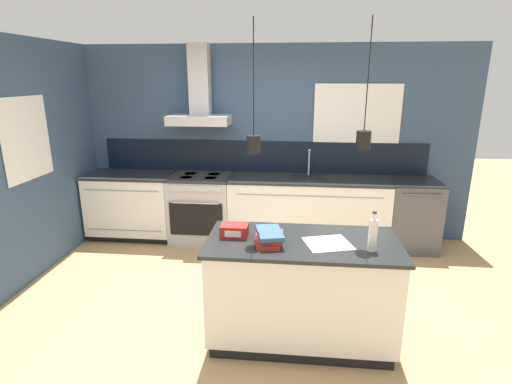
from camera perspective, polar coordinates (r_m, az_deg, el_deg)
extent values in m
plane|color=tan|center=(4.07, -1.78, -16.33)|extent=(16.00, 16.00, 0.00)
cube|color=#354C6B|center=(5.52, 0.89, 6.94)|extent=(5.60, 0.06, 2.60)
cube|color=black|center=(5.51, 0.85, 5.08)|extent=(4.42, 0.02, 0.43)
cube|color=white|center=(5.47, 14.19, 9.75)|extent=(1.12, 0.01, 0.96)
cube|color=black|center=(5.48, 14.18, 9.76)|extent=(1.04, 0.01, 0.88)
cube|color=#B5B5BA|center=(5.35, -8.07, 10.16)|extent=(0.80, 0.46, 0.12)
cube|color=#B5B5BA|center=(5.41, -8.05, 15.64)|extent=(0.26, 0.20, 0.90)
cylinder|color=black|center=(3.07, -0.35, 15.95)|extent=(0.01, 0.01, 0.85)
cylinder|color=black|center=(3.11, -0.34, 6.80)|extent=(0.11, 0.11, 0.14)
sphere|color=#F9D18C|center=(3.11, -0.34, 6.80)|extent=(0.06, 0.06, 0.06)
cylinder|color=black|center=(3.10, 15.75, 15.80)|extent=(0.01, 0.01, 0.80)
cylinder|color=black|center=(3.14, 15.09, 7.17)|extent=(0.11, 0.11, 0.14)
sphere|color=#F9D18C|center=(3.14, 15.09, 7.17)|extent=(0.06, 0.06, 0.06)
cube|color=#354C6B|center=(5.10, -29.02, 4.13)|extent=(0.06, 3.80, 2.60)
cube|color=white|center=(4.92, -29.97, 6.59)|extent=(0.01, 0.76, 0.88)
cube|color=black|center=(4.92, -30.04, 6.59)|extent=(0.01, 0.68, 0.80)
cube|color=black|center=(5.99, -16.81, -5.49)|extent=(1.11, 0.56, 0.09)
cube|color=white|center=(5.82, -17.27, -1.57)|extent=(1.15, 0.62, 0.79)
cube|color=gray|center=(5.47, -18.76, 0.19)|extent=(1.01, 0.01, 0.01)
cube|color=gray|center=(5.64, -18.25, -5.19)|extent=(1.01, 0.01, 0.01)
cube|color=#232626|center=(5.72, -17.61, 2.35)|extent=(1.17, 0.64, 0.03)
cube|color=black|center=(5.55, 7.21, -6.64)|extent=(2.00, 0.56, 0.09)
cube|color=white|center=(5.37, 7.38, -2.43)|extent=(2.06, 0.62, 0.79)
cube|color=gray|center=(4.99, 7.58, -0.59)|extent=(1.82, 0.01, 0.01)
cube|color=gray|center=(5.17, 7.35, -6.43)|extent=(1.82, 0.01, 0.01)
cube|color=#232626|center=(5.25, 7.54, 1.81)|extent=(2.09, 0.64, 0.03)
cube|color=#262628|center=(5.30, 7.53, 2.06)|extent=(0.48, 0.34, 0.01)
cylinder|color=#B5B5BA|center=(5.39, 7.57, 4.16)|extent=(0.02, 0.02, 0.34)
sphere|color=#B5B5BA|center=(5.36, 7.63, 5.91)|extent=(0.03, 0.03, 0.03)
cylinder|color=#B5B5BA|center=(5.30, 7.64, 5.59)|extent=(0.02, 0.12, 0.02)
cube|color=#B5B5BA|center=(5.53, -7.77, -2.44)|extent=(0.81, 0.62, 0.87)
cube|color=black|center=(5.25, -8.56, -3.90)|extent=(0.70, 0.02, 0.44)
cylinder|color=#B5B5BA|center=(5.16, -8.72, -1.58)|extent=(0.61, 0.02, 0.02)
cube|color=#B5B5BA|center=(5.12, -8.76, 0.51)|extent=(0.70, 0.02, 0.07)
cube|color=#2D2D30|center=(5.40, -7.96, 2.14)|extent=(0.81, 0.60, 0.04)
cylinder|color=black|center=(5.54, -9.34, 2.62)|extent=(0.17, 0.17, 0.00)
cylinder|color=black|center=(5.47, -6.04, 2.56)|extent=(0.17, 0.17, 0.00)
cylinder|color=black|center=(5.34, -9.93, 2.08)|extent=(0.17, 0.17, 0.00)
cylinder|color=black|center=(5.26, -6.51, 2.01)|extent=(0.17, 0.17, 0.00)
cube|color=#4C4C51|center=(5.59, 21.32, -3.12)|extent=(0.62, 0.62, 0.89)
cube|color=black|center=(5.47, 21.81, 1.39)|extent=(0.62, 0.62, 0.02)
cylinder|color=#4C4C51|center=(5.18, 22.67, -0.41)|extent=(0.47, 0.02, 0.02)
cube|color=black|center=(3.70, 6.26, -19.30)|extent=(1.45, 0.69, 0.09)
cube|color=white|center=(3.46, 6.49, -13.36)|extent=(1.51, 0.72, 0.79)
cube|color=#232626|center=(3.28, 6.72, -7.12)|extent=(1.56, 0.77, 0.03)
cylinder|color=silver|center=(3.15, 16.33, -5.98)|extent=(0.07, 0.07, 0.25)
cylinder|color=silver|center=(3.10, 16.55, -3.38)|extent=(0.03, 0.03, 0.06)
cylinder|color=#262628|center=(3.09, 16.60, -2.82)|extent=(0.03, 0.03, 0.01)
cube|color=#B2332D|center=(3.21, 1.80, -6.93)|extent=(0.20, 0.33, 0.04)
cube|color=#B2332D|center=(3.18, 1.88, -6.38)|extent=(0.22, 0.26, 0.04)
cube|color=#335684|center=(3.17, 1.95, -5.83)|extent=(0.25, 0.34, 0.03)
cube|color=red|center=(3.32, -3.12, -5.49)|extent=(0.22, 0.16, 0.10)
cube|color=white|center=(3.25, -3.34, -6.03)|extent=(0.13, 0.01, 0.05)
cube|color=silver|center=(3.24, 10.23, -7.26)|extent=(0.42, 0.39, 0.01)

